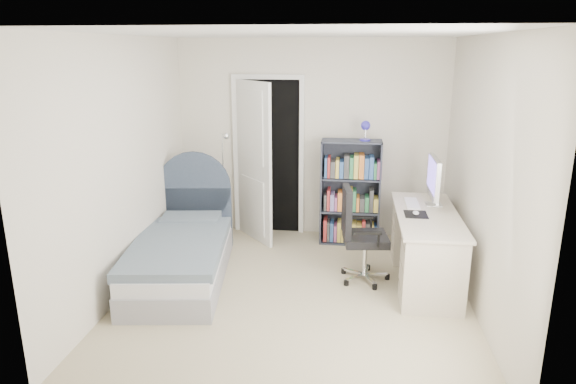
# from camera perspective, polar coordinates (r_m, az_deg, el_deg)

# --- Properties ---
(room_shell) EXTENTS (3.50, 3.70, 2.60)m
(room_shell) POSITION_cam_1_polar(r_m,az_deg,el_deg) (4.83, 0.90, 2.23)
(room_shell) COLOR tan
(room_shell) RESTS_ON ground
(door) EXTENTS (0.92, 0.65, 2.06)m
(door) POSITION_cam_1_polar(r_m,az_deg,el_deg) (6.49, -3.25, 3.77)
(door) COLOR black
(door) RESTS_ON ground
(bed) EXTENTS (1.14, 2.03, 1.19)m
(bed) POSITION_cam_1_polar(r_m,az_deg,el_deg) (5.63, -11.65, -6.60)
(bed) COLOR gray
(bed) RESTS_ON ground
(nightstand) EXTENTS (0.38, 0.38, 0.57)m
(nightstand) POSITION_cam_1_polar(r_m,az_deg,el_deg) (6.84, -8.61, -1.50)
(nightstand) COLOR tan
(nightstand) RESTS_ON ground
(floor_lamp) EXTENTS (0.20, 0.20, 1.41)m
(floor_lamp) POSITION_cam_1_polar(r_m,az_deg,el_deg) (6.40, -6.96, -0.76)
(floor_lamp) COLOR silver
(floor_lamp) RESTS_ON ground
(bookcase) EXTENTS (0.74, 0.31, 1.55)m
(bookcase) POSITION_cam_1_polar(r_m,az_deg,el_deg) (6.41, 7.06, -0.47)
(bookcase) COLOR #323745
(bookcase) RESTS_ON ground
(desk) EXTENTS (0.62, 1.55, 1.27)m
(desk) POSITION_cam_1_polar(r_m,az_deg,el_deg) (5.53, 15.01, -5.64)
(desk) COLOR beige
(desk) RESTS_ON ground
(office_chair) EXTENTS (0.54, 0.55, 1.01)m
(office_chair) POSITION_cam_1_polar(r_m,az_deg,el_deg) (5.38, 7.77, -4.21)
(office_chair) COLOR silver
(office_chair) RESTS_ON ground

